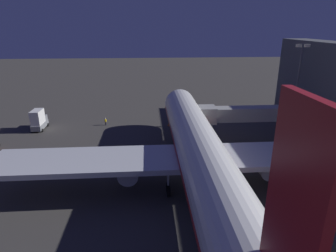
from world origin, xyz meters
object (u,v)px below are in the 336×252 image
Objects in this scene: traffic_cone_nose_port at (188,124)px; traffic_cone_nose_starboard at (168,125)px; jet_bridge at (243,114)px; ground_crew_marshaller_fwd at (106,121)px; airliner_at_gate at (202,156)px; apron_floodlight_mast at (298,80)px; catering_truck at (39,120)px.

traffic_cone_nose_starboard is (4.40, 0.00, 0.00)m from traffic_cone_nose_port.
jet_bridge is 36.51× the size of traffic_cone_nose_starboard.
jet_bridge is 29.90m from ground_crew_marshaller_fwd.
apron_floodlight_mast is at bearing -134.02° from airliner_at_gate.
traffic_cone_nose_starboard is at bearing -2.11° from apron_floodlight_mast.
airliner_at_gate is 40.46m from catering_truck.
airliner_at_gate reaches higher than traffic_cone_nose_port.
traffic_cone_nose_starboard is at bearing 173.69° from ground_crew_marshaller_fwd.
catering_truck is at bearing -13.77° from jet_bridge.
traffic_cone_nose_port is at bearing -2.51° from apron_floodlight_mast.
catering_truck is at bearing 0.64° from traffic_cone_nose_starboard.
airliner_at_gate reaches higher than jet_bridge.
jet_bridge is 42.11m from catering_truck.
traffic_cone_nose_port is (23.30, -1.02, -9.88)m from apron_floodlight_mast.
jet_bridge reaches higher than ground_crew_marshaller_fwd.
jet_bridge reaches higher than catering_truck.
catering_truck is 9.55× the size of traffic_cone_nose_port.
jet_bridge reaches higher than traffic_cone_nose_port.
jet_bridge reaches higher than traffic_cone_nose_starboard.
catering_truck is at bearing -0.74° from apron_floodlight_mast.
ground_crew_marshaller_fwd is 3.03× the size of traffic_cone_nose_port.
apron_floodlight_mast is at bearing 177.49° from traffic_cone_nose_port.
ground_crew_marshaller_fwd is (-13.71, -1.85, -1.24)m from catering_truck.
airliner_at_gate is 11.06× the size of catering_truck.
traffic_cone_nose_port is at bearing 175.20° from ground_crew_marshaller_fwd.
traffic_cone_nose_starboard is (-27.66, -0.31, -1.88)m from catering_truck.
ground_crew_marshaller_fwd is 18.42m from traffic_cone_nose_port.
ground_crew_marshaller_fwd is (16.14, -28.95, -4.59)m from airliner_at_gate.
jet_bridge is 3.82× the size of catering_truck.
catering_truck is at bearing 7.68° from ground_crew_marshaller_fwd.
jet_bridge is at bearing 32.45° from apron_floodlight_mast.
traffic_cone_nose_port is (-18.34, 1.54, -0.64)m from ground_crew_marshaller_fwd.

